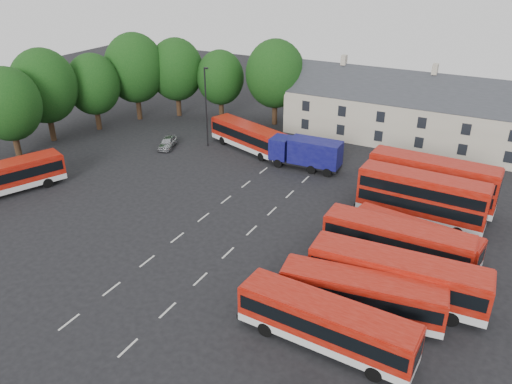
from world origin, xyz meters
TOP-DOWN VIEW (x-y plane):
  - ground at (0.00, 0.00)m, footprint 140.00×140.00m
  - lane_markings at (2.50, 2.00)m, footprint 5.15×33.80m
  - treeline at (-20.74, 19.36)m, footprint 29.92×32.59m
  - terrace_houses at (14.00, 30.00)m, footprint 35.70×7.13m
  - bus_row_a at (15.58, -8.10)m, footprint 11.18×3.15m
  - bus_row_b at (16.61, -4.33)m, footprint 10.86×3.87m
  - bus_row_c at (18.24, -1.54)m, footprint 12.10×3.37m
  - bus_row_d at (17.08, 3.26)m, footprint 11.28×2.67m
  - bus_row_e at (18.16, 4.63)m, footprint 10.26×3.88m
  - bus_dd_south at (17.40, 10.45)m, footprint 11.06×2.93m
  - bus_dd_north at (17.61, 13.96)m, footprint 11.61×3.14m
  - bus_west at (-19.92, -3.08)m, footprint 6.54×11.36m
  - bus_north at (-4.43, 18.62)m, footprint 11.31×6.17m
  - box_truck at (3.88, 16.71)m, footprint 7.95×2.72m
  - silver_car at (-13.55, 14.68)m, footprint 2.84×4.24m
  - lamppost at (-9.57, 17.54)m, footprint 0.67×0.39m

SIDE VIEW (x-z plane):
  - ground at x=0.00m, z-range 0.00..0.00m
  - lane_markings at x=2.50m, z-range 0.00..0.01m
  - silver_car at x=-13.55m, z-range 0.00..1.34m
  - bus_row_e at x=18.16m, z-range 0.29..3.12m
  - bus_row_b at x=16.61m, z-range 0.30..3.31m
  - bus_row_a at x=15.58m, z-range 0.32..3.44m
  - bus_north at x=-4.43m, z-range 0.32..3.46m
  - bus_west at x=-19.92m, z-range 0.32..3.49m
  - bus_row_d at x=17.08m, z-range 0.32..3.51m
  - box_truck at x=3.88m, z-range 0.21..3.66m
  - bus_row_c at x=18.24m, z-range 0.34..3.73m
  - bus_dd_south at x=17.40m, z-range 0.31..4.81m
  - bus_dd_north at x=17.61m, z-range 0.33..5.05m
  - terrace_houses at x=14.00m, z-range -1.17..8.89m
  - lamppost at x=-9.57m, z-range 0.33..10.02m
  - treeline at x=-20.74m, z-range 0.68..12.69m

